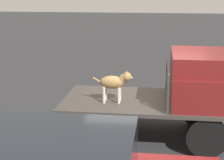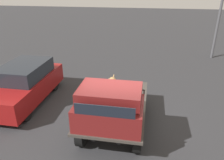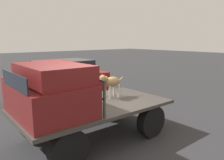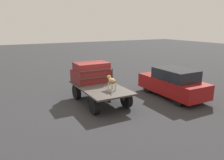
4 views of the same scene
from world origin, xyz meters
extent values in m
plane|color=#2D2D30|center=(0.00, 0.00, 0.00)|extent=(80.00, 80.00, 0.00)
cylinder|color=black|center=(1.18, 0.86, 0.41)|extent=(0.82, 0.24, 0.82)
cylinder|color=black|center=(1.18, -0.86, 0.41)|extent=(0.82, 0.24, 0.82)
cylinder|color=black|center=(-1.18, 0.86, 0.41)|extent=(0.82, 0.24, 0.82)
cylinder|color=black|center=(-1.18, -0.86, 0.41)|extent=(0.82, 0.24, 0.82)
cube|color=black|center=(0.00, 0.36, 0.71)|extent=(3.51, 0.10, 0.18)
cube|color=black|center=(0.00, -0.36, 0.71)|extent=(3.51, 0.10, 0.18)
cube|color=#3D3833|center=(0.00, 0.00, 0.84)|extent=(3.81, 2.03, 0.08)
cube|color=maroon|center=(1.16, 0.00, 1.22)|extent=(1.40, 1.91, 0.67)
cube|color=maroon|center=(1.05, 0.00, 1.76)|extent=(1.19, 1.76, 0.41)
cube|color=black|center=(1.85, 0.00, 1.70)|extent=(0.02, 1.57, 0.31)
cube|color=#3D3833|center=(0.39, 0.94, 1.28)|extent=(0.04, 0.04, 0.80)
cube|color=#3D3833|center=(0.39, -0.94, 1.28)|extent=(0.04, 0.04, 0.80)
cube|color=#3D3833|center=(0.39, 0.00, 1.66)|extent=(0.04, 1.87, 0.04)
cube|color=#3D3833|center=(0.39, 0.00, 1.28)|extent=(0.04, 1.87, 0.04)
cylinder|color=beige|center=(-0.64, -0.16, 1.06)|extent=(0.06, 0.06, 0.35)
cylinder|color=beige|center=(-0.64, -0.38, 1.06)|extent=(0.06, 0.06, 0.35)
cylinder|color=beige|center=(-0.96, -0.16, 1.06)|extent=(0.06, 0.06, 0.35)
cylinder|color=beige|center=(-0.96, -0.38, 1.06)|extent=(0.06, 0.06, 0.35)
ellipsoid|color=olive|center=(-0.80, -0.27, 1.32)|extent=(0.52, 0.28, 0.28)
sphere|color=beige|center=(-0.66, -0.27, 1.27)|extent=(0.13, 0.13, 0.13)
cylinder|color=olive|center=(-0.58, -0.27, 1.40)|extent=(0.20, 0.16, 0.19)
sphere|color=olive|center=(-0.48, -0.27, 1.45)|extent=(0.20, 0.20, 0.20)
cone|color=beige|center=(-0.39, -0.27, 1.44)|extent=(0.11, 0.11, 0.11)
cone|color=olive|center=(-0.49, -0.22, 1.54)|extent=(0.06, 0.08, 0.10)
cone|color=olive|center=(-0.49, -0.33, 1.54)|extent=(0.06, 0.08, 0.10)
cylinder|color=olive|center=(-1.11, -0.27, 1.35)|extent=(0.22, 0.04, 0.15)
cylinder|color=black|center=(0.28, -3.27, 0.30)|extent=(0.60, 0.20, 0.60)
cylinder|color=black|center=(0.28, -4.71, 0.30)|extent=(0.60, 0.20, 0.60)
cylinder|color=black|center=(-2.24, -3.27, 0.30)|extent=(0.60, 0.20, 0.60)
cylinder|color=black|center=(-2.24, -4.71, 0.30)|extent=(0.60, 0.20, 0.60)
cube|color=maroon|center=(-0.98, -3.99, 0.65)|extent=(4.07, 1.72, 0.80)
cube|color=#1E232B|center=(-1.18, -3.99, 1.34)|extent=(2.24, 1.55, 0.58)
camera|label=1|loc=(0.19, -8.00, 3.34)|focal=60.00mm
camera|label=2|loc=(6.41, 1.01, 4.64)|focal=35.00mm
camera|label=3|loc=(2.98, 4.36, 2.48)|focal=35.00mm
camera|label=4|loc=(-9.72, 4.54, 3.93)|focal=35.00mm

